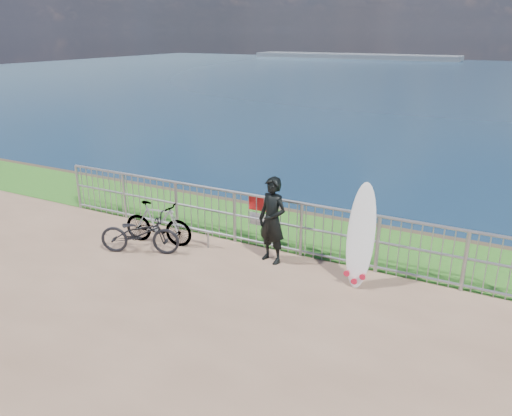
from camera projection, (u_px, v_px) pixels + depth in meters
The scene contains 8 objects.
grass_strip at pixel (279, 228), 11.26m from camera, with size 120.00×120.00×0.00m, color #27671C.
seascape at pixel (353, 59), 152.36m from camera, with size 260.00×260.00×5.00m.
railing at pixel (257, 220), 10.15m from camera, with size 10.06×0.10×1.13m.
surfer at pixel (272, 220), 9.40m from camera, with size 0.61×0.40×1.68m, color black.
surfboard at pixel (360, 240), 8.52m from camera, with size 0.50×0.44×1.84m.
bicycle_near at pixel (140, 233), 9.90m from camera, with size 0.56×1.60×0.84m, color black.
bicycle_far at pixel (158, 223), 10.32m from camera, with size 0.43×1.52×0.91m, color black.
bike_rack at pixel (176, 227), 10.52m from camera, with size 1.81×0.05×0.38m.
Camera 1 is at (4.45, -6.78, 4.23)m, focal length 35.00 mm.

